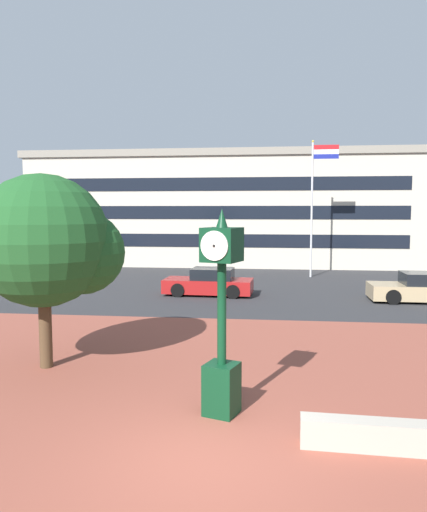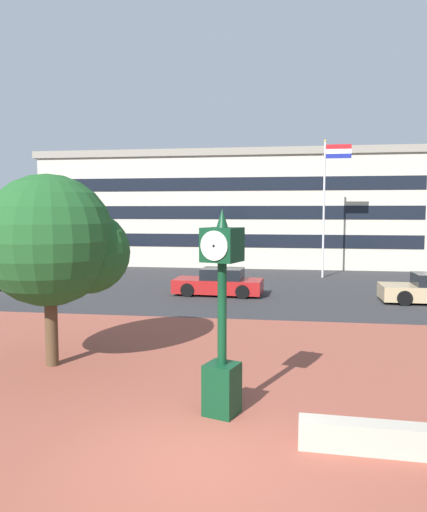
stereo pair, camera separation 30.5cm
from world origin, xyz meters
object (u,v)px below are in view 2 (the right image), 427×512
Objects in this scene: street_clock at (222,322)px; civic_building at (241,209)px; car_street_near at (219,283)px; flagpole_primary at (327,198)px; car_street_far at (11,278)px; plaza_tree at (57,243)px.

civic_building reaches higher than street_clock.
car_street_near is 0.15× the size of civic_building.
car_street_near is 0.52× the size of flagpole_primary.
car_street_far is 0.57× the size of flagpole_primary.
street_clock is 32.17m from civic_building.
flagpole_primary is at bearing -61.65° from civic_building.
plaza_tree reaches higher than street_clock.
street_clock is at bearing -135.96° from car_street_far.
car_street_near is at bearing -127.75° from flagpole_primary.
street_clock is 18.75m from car_street_far.
flagpole_primary is 0.28× the size of civic_building.
flagpole_primary is at bearing -65.49° from car_street_far.
plaza_tree reaches higher than car_street_far.
civic_building is (-6.11, 11.33, -0.61)m from flagpole_primary.
car_street_near is at bearing 76.75° from plaza_tree.
car_street_far is (-8.10, 11.30, -2.58)m from plaza_tree.
car_street_far is at bearing -118.93° from civic_building.
plaza_tree is at bearing -93.79° from civic_building.
plaza_tree is 29.58m from civic_building.
flagpole_primary is at bearing 66.04° from plaza_tree.
plaza_tree is 0.60× the size of flagpole_primary.
flagpole_primary is 12.89m from civic_building.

